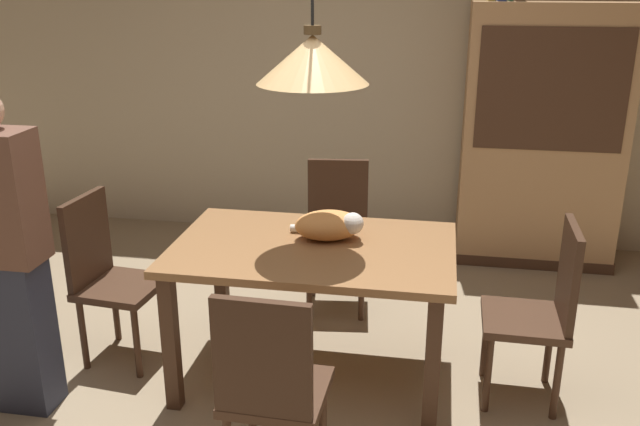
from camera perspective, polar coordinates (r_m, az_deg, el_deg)
back_wall at (r=5.34m, az=3.82°, el=13.13°), size 6.40×0.10×2.90m
dining_table at (r=3.46m, az=-0.62°, el=-4.24°), size 1.40×0.90×0.75m
chair_near_front at (r=2.77m, az=-4.13°, el=-14.09°), size 0.41×0.41×0.93m
chair_left_side at (r=3.87m, az=-17.28°, el=-4.69°), size 0.44×0.44×0.93m
chair_right_side at (r=3.50m, az=18.00°, el=-7.40°), size 0.41×0.41×0.93m
chair_far_back at (r=4.31m, az=1.43°, el=-1.27°), size 0.44×0.44×0.93m
cat_sleeping at (r=3.46m, az=0.86°, el=-1.01°), size 0.40×0.31×0.16m
pendant_lamp at (r=3.19m, az=-0.68°, el=12.70°), size 0.52×0.52×1.30m
hutch_bookcase at (r=5.13m, az=17.93°, el=5.60°), size 1.12×0.45×1.85m
person_standing at (r=3.49m, az=-24.60°, el=-3.47°), size 0.36×0.22×1.56m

